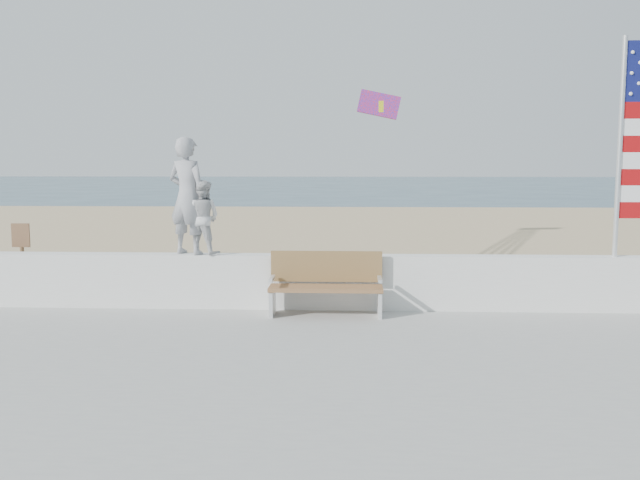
# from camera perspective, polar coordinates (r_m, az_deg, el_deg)

# --- Properties ---
(ground) EXTENTS (220.00, 220.00, 0.00)m
(ground) POSITION_cam_1_polar(r_m,az_deg,el_deg) (9.49, -1.72, -9.39)
(ground) COLOR #2D495A
(ground) RESTS_ON ground
(sand) EXTENTS (90.00, 40.00, 0.08)m
(sand) POSITION_cam_1_polar(r_m,az_deg,el_deg) (18.29, 0.38, -1.48)
(sand) COLOR tan
(sand) RESTS_ON ground
(boardwalk) EXTENTS (50.00, 12.40, 0.10)m
(boardwalk) POSITION_cam_1_polar(r_m,az_deg,el_deg) (5.71, -4.88, -19.21)
(boardwalk) COLOR #A8A8A3
(boardwalk) RESTS_ON sand
(seawall) EXTENTS (30.00, 0.35, 0.90)m
(seawall) POSITION_cam_1_polar(r_m,az_deg,el_deg) (11.29, -0.97, -3.51)
(seawall) COLOR white
(seawall) RESTS_ON boardwalk
(adult) EXTENTS (0.83, 0.71, 1.94)m
(adult) POSITION_cam_1_polar(r_m,az_deg,el_deg) (11.43, -11.09, 3.66)
(adult) COLOR #96989C
(adult) RESTS_ON seawall
(child) EXTENTS (0.71, 0.63, 1.23)m
(child) POSITION_cam_1_polar(r_m,az_deg,el_deg) (11.40, -9.84, 1.89)
(child) COLOR silver
(child) RESTS_ON seawall
(bench) EXTENTS (1.80, 0.57, 1.00)m
(bench) POSITION_cam_1_polar(r_m,az_deg,el_deg) (10.82, 0.51, -3.64)
(bench) COLOR #946740
(bench) RESTS_ON boardwalk
(flag) EXTENTS (0.50, 0.08, 3.50)m
(flag) POSITION_cam_1_polar(r_m,az_deg,el_deg) (11.95, 24.54, 7.84)
(flag) COLOR white
(flag) RESTS_ON seawall
(parafoil_kite) EXTENTS (0.92, 0.28, 0.62)m
(parafoil_kite) POSITION_cam_1_polar(r_m,az_deg,el_deg) (14.30, 5.09, 11.26)
(parafoil_kite) COLOR red
(parafoil_kite) RESTS_ON ground
(sign) EXTENTS (0.32, 0.07, 1.46)m
(sign) POSITION_cam_1_polar(r_m,az_deg,el_deg) (13.04, -23.80, -1.31)
(sign) COLOR brown
(sign) RESTS_ON sand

